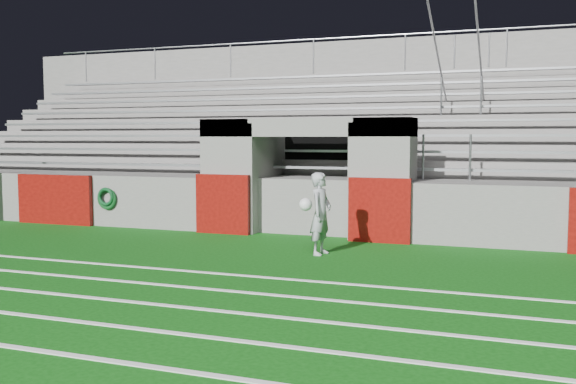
% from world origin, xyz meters
% --- Properties ---
extents(ground, '(90.00, 90.00, 0.00)m').
position_xyz_m(ground, '(0.00, 0.00, 0.00)').
color(ground, '#0C4A0D').
rests_on(ground, ground).
extents(field_markings, '(28.00, 8.09, 0.01)m').
position_xyz_m(field_markings, '(0.00, -5.00, 0.01)').
color(field_markings, white).
rests_on(field_markings, ground).
extents(stadium_structure, '(26.00, 8.48, 5.42)m').
position_xyz_m(stadium_structure, '(0.00, 7.97, 1.49)').
color(stadium_structure, slate).
rests_on(stadium_structure, ground).
extents(goalkeeper_with_ball, '(0.53, 0.71, 1.54)m').
position_xyz_m(goalkeeper_with_ball, '(1.06, 1.20, 0.78)').
color(goalkeeper_with_ball, '#A1A5AA').
rests_on(goalkeeper_with_ball, ground).
extents(hose_coil, '(0.54, 0.14, 0.55)m').
position_xyz_m(hose_coil, '(-4.94, 2.93, 0.71)').
color(hose_coil, '#0D451A').
rests_on(hose_coil, ground).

